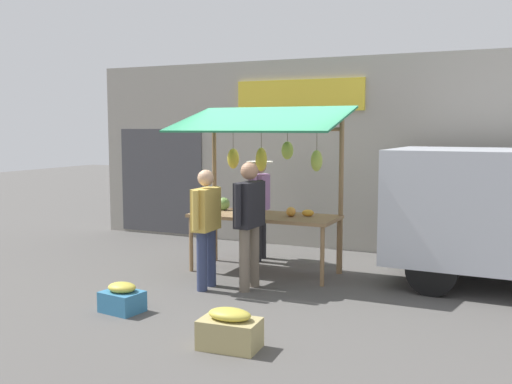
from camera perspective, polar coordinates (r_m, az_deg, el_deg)
ground_plane at (r=8.98m, az=0.80°, el=-7.76°), size 40.00×40.00×0.00m
street_backdrop at (r=10.80m, az=5.18°, el=3.68°), size 9.00×0.30×3.40m
market_stall at (r=8.78m, az=0.83°, el=2.07°), size 2.50×1.46×2.50m
vendor_with_sunhat at (r=9.64m, az=0.35°, el=-0.84°), size 0.43×0.70×1.66m
shopper_with_ponytail at (r=7.87m, az=-0.65°, el=-2.28°), size 0.24×0.72×1.72m
shopper_in_striped_shirt at (r=7.95m, az=-4.85°, el=-2.76°), size 0.24×0.69×1.62m
produce_crate_near at (r=7.26m, az=-12.81°, el=-10.00°), size 0.51×0.43×0.36m
produce_crate_side at (r=5.97m, az=-2.55°, el=-13.19°), size 0.61×0.41×0.40m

